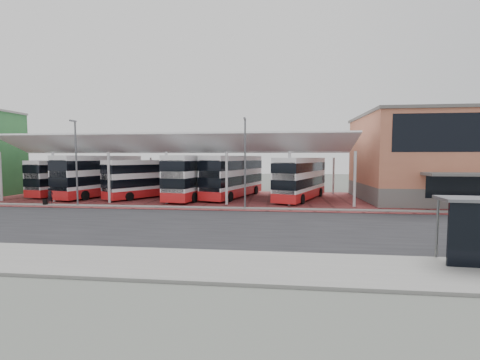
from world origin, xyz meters
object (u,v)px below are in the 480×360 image
at_px(bus_4, 234,177).
at_px(bus_1, 101,176).
at_px(pedestrian, 50,196).
at_px(bus_0, 69,178).
at_px(terminal, 451,157).
at_px(bus_3, 196,177).
at_px(bus_5, 301,179).
at_px(bus_2, 149,179).

bearing_deg(bus_4, bus_1, -159.60).
xyz_separation_m(bus_4, pedestrian, (-17.15, -7.58, -1.56)).
xyz_separation_m(bus_1, bus_4, (15.74, 0.79, -0.01)).
bearing_deg(bus_0, pedestrian, -56.38).
height_order(terminal, bus_3, terminal).
height_order(bus_3, bus_5, bus_3).
distance_m(bus_1, bus_4, 15.76).
bearing_deg(bus_2, bus_0, -154.95).
height_order(bus_4, bus_5, bus_4).
distance_m(terminal, bus_3, 27.30).
relative_size(bus_2, bus_3, 0.84).
bearing_deg(bus_3, pedestrian, -144.65).
relative_size(bus_1, pedestrian, 7.40).
bearing_deg(bus_1, bus_3, 12.35).
xyz_separation_m(bus_3, bus_5, (11.66, 0.01, -0.12)).
xyz_separation_m(terminal, pedestrian, (-40.26, -7.03, -3.80)).
bearing_deg(pedestrian, bus_2, -38.79).
distance_m(bus_2, bus_4, 9.75).
bearing_deg(bus_4, bus_2, -155.81).
xyz_separation_m(bus_1, pedestrian, (-1.41, -6.78, -1.57)).
distance_m(bus_0, pedestrian, 8.70).
distance_m(bus_0, bus_5, 28.16).
bearing_deg(bus_2, terminal, 33.71).
xyz_separation_m(bus_0, pedestrian, (3.41, -7.90, -1.30)).
bearing_deg(bus_5, bus_1, -159.12).
xyz_separation_m(bus_4, bus_5, (7.57, -1.20, -0.11)).
bearing_deg(bus_0, bus_4, 9.37).
bearing_deg(bus_1, bus_0, -178.64).
xyz_separation_m(bus_0, bus_2, (10.88, -1.46, 0.02)).
bearing_deg(bus_1, pedestrian, -87.32).
height_order(bus_5, pedestrian, bus_5).
relative_size(bus_1, bus_2, 1.18).
xyz_separation_m(bus_3, pedestrian, (-13.06, -6.36, -1.57)).
height_order(bus_0, bus_3, bus_3).
bearing_deg(bus_5, bus_4, -167.13).
distance_m(bus_4, pedestrian, 18.81).
xyz_separation_m(terminal, bus_0, (-43.66, 0.88, -2.50)).
relative_size(terminal, bus_4, 1.56).
distance_m(bus_5, pedestrian, 25.56).
bearing_deg(bus_5, bus_3, -158.06).
xyz_separation_m(bus_0, bus_4, (20.56, -0.33, 0.26)).
distance_m(bus_0, bus_4, 20.56).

